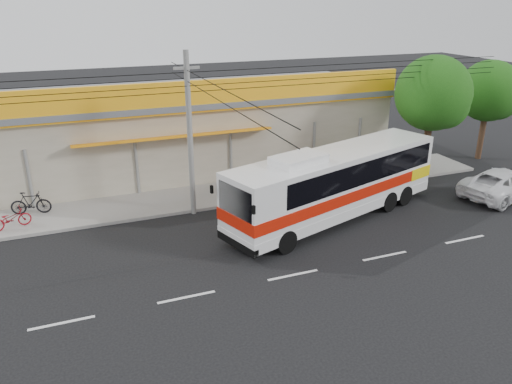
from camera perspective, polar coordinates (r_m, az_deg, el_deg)
ground at (r=20.62m, az=1.27°, el=-6.16°), size 120.00×120.00×0.00m
sidewalk at (r=25.74m, az=-3.84°, el=-0.24°), size 30.00×3.20×0.15m
lane_markings at (r=18.63m, az=4.25°, el=-9.46°), size 50.00×0.12×0.01m
storefront_building at (r=30.15m, az=-7.17°, el=7.32°), size 22.60×9.20×5.70m
coach_bus at (r=22.79m, az=9.38°, el=1.44°), size 11.55×5.80×3.50m
motorbike_red at (r=24.07m, az=-26.24°, el=-2.77°), size 1.78×1.05×0.88m
motorbike_dark at (r=25.22m, az=-24.36°, el=-1.15°), size 1.86×0.85×1.08m
white_car at (r=28.32m, az=26.45°, el=0.91°), size 5.55×3.50×1.43m
utility_pole at (r=22.07m, az=-7.87°, el=12.42°), size 34.00×14.00×7.49m
tree_near at (r=29.09m, az=19.82°, el=10.28°), size 4.06×4.06×6.74m
tree_far at (r=33.85m, az=25.26°, el=10.19°), size 3.68×3.68×6.11m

